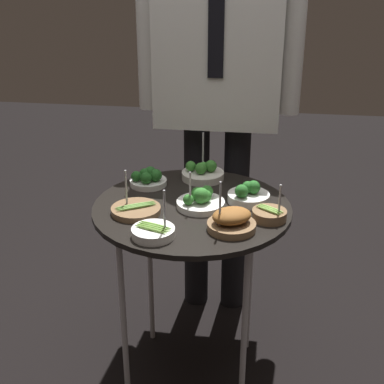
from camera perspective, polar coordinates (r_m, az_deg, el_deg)
ground_plane at (r=2.22m, az=0.00°, el=-18.91°), size 8.00×8.00×0.00m
serving_cart at (r=1.83m, az=0.00°, el=-2.99°), size 0.67×0.67×0.74m
bowl_broccoli_center at (r=1.79m, az=0.93°, el=-0.88°), size 0.16×0.16×0.14m
bowl_broccoli_mid_left at (r=1.97m, az=-4.71°, el=1.41°), size 0.14×0.14×0.07m
bowl_roast_back_right at (r=1.64m, az=4.24°, el=-3.08°), size 0.15×0.15×0.17m
bowl_broccoli_front_center at (r=1.83m, az=6.02°, el=-0.30°), size 0.14×0.14×0.08m
bowl_asparagus_front_right at (r=1.76m, az=-6.01°, el=-1.88°), size 0.16×0.16×0.14m
bowl_asparagus_mid_right at (r=1.73m, az=8.26°, el=-2.37°), size 0.11×0.11×0.13m
bowl_asparagus_back_left at (r=1.61m, az=-4.14°, el=-4.25°), size 0.13×0.13×0.15m
bowl_broccoli_near_rim at (r=2.02m, az=1.14°, el=2.06°), size 0.16×0.16×0.17m
waiter_figure at (r=2.18m, az=2.87°, el=13.61°), size 0.66×0.25×1.78m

